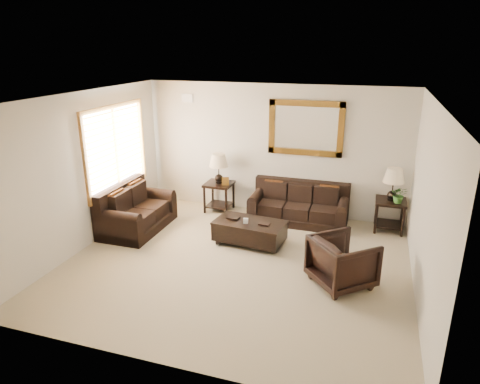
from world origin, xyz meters
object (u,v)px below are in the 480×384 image
(end_table_right, at_px, (392,191))
(end_table_left, at_px, (219,174))
(sofa, at_px, (299,207))
(armchair, at_px, (343,259))
(loveseat, at_px, (135,213))
(coffee_table, at_px, (250,230))

(end_table_right, bearing_deg, end_table_left, -179.94)
(sofa, height_order, armchair, armchair)
(armchair, bearing_deg, loveseat, 36.56)
(sofa, distance_m, coffee_table, 1.47)
(sofa, bearing_deg, loveseat, -155.40)
(sofa, relative_size, coffee_table, 1.48)
(end_table_left, bearing_deg, coffee_table, -51.52)
(loveseat, distance_m, end_table_right, 4.96)
(end_table_left, bearing_deg, sofa, -1.94)
(sofa, bearing_deg, armchair, -64.91)
(end_table_left, bearing_deg, end_table_right, 0.06)
(end_table_right, relative_size, armchair, 1.51)
(end_table_right, distance_m, armchair, 2.44)
(end_table_left, height_order, coffee_table, end_table_left)
(end_table_left, relative_size, armchair, 1.52)
(loveseat, height_order, armchair, loveseat)
(end_table_right, xyz_separation_m, armchair, (-0.70, -2.31, -0.40))
(sofa, distance_m, loveseat, 3.27)
(end_table_left, xyz_separation_m, armchair, (2.80, -2.30, -0.41))
(end_table_left, bearing_deg, loveseat, -130.72)
(loveseat, distance_m, armchair, 4.12)
(sofa, xyz_separation_m, coffee_table, (-0.66, -1.32, -0.02))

